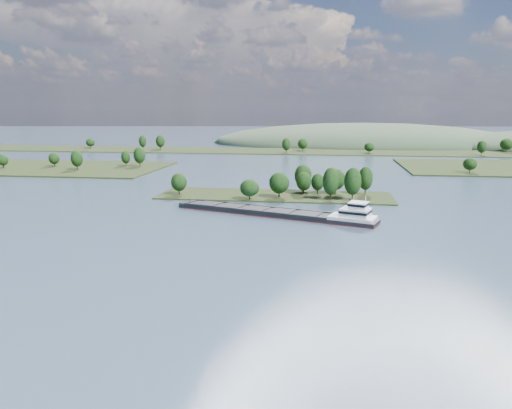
# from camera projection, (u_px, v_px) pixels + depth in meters

# --- Properties ---
(ground) EXTENTS (1800.00, 1800.00, 0.00)m
(ground) POSITION_uv_depth(u_px,v_px,m) (255.00, 229.00, 157.36)
(ground) COLOR #3A4B64
(ground) RESTS_ON ground
(tree_island) EXTENTS (100.00, 31.92, 14.76)m
(tree_island) POSITION_uv_depth(u_px,v_px,m) (292.00, 187.00, 213.31)
(tree_island) COLOR black
(tree_island) RESTS_ON ground
(back_shoreline) EXTENTS (900.00, 60.00, 14.06)m
(back_shoreline) POSITION_uv_depth(u_px,v_px,m) (311.00, 151.00, 427.94)
(back_shoreline) COLOR black
(back_shoreline) RESTS_ON ground
(hill_west) EXTENTS (320.00, 160.00, 44.00)m
(hill_west) POSITION_uv_depth(u_px,v_px,m) (364.00, 144.00, 518.27)
(hill_west) COLOR #354932
(hill_west) RESTS_ON ground
(cargo_barge) EXTENTS (74.10, 32.80, 10.18)m
(cargo_barge) POSITION_uv_depth(u_px,v_px,m) (286.00, 213.00, 175.35)
(cargo_barge) COLOR black
(cargo_barge) RESTS_ON ground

